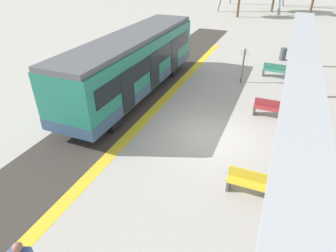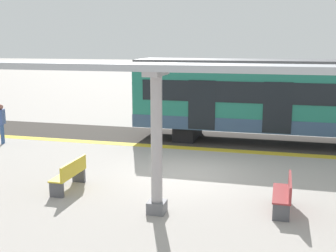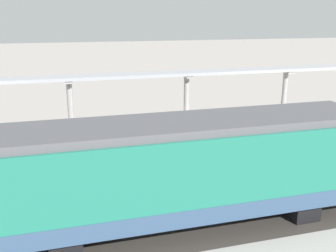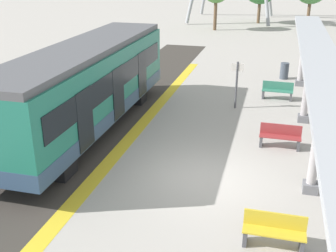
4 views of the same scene
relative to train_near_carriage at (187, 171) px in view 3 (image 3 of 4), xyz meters
name	(u,v)px [view 3 (image 3 of 4)]	position (x,y,z in m)	size (l,w,h in m)	color
ground_plane	(207,159)	(5.25, -2.79, -1.83)	(176.00, 176.00, 0.00)	#A8A19A
tactile_edge_strip	(239,189)	(1.86, -2.79, -1.82)	(0.53, 30.18, 0.01)	gold
trackbed	(263,212)	(-0.01, -2.79, -1.82)	(3.20, 42.18, 0.01)	#38332D
train_near_carriage	(187,171)	(0.00, 0.00, 0.00)	(2.65, 11.93, 3.48)	#1F705D
canopy_pillar_second	(284,101)	(8.46, -8.73, -0.03)	(1.10, 0.44, 3.54)	slate
canopy_pillar_third	(186,107)	(8.46, -2.81, -0.03)	(1.10, 0.44, 3.54)	slate
canopy_pillar_fourth	(71,115)	(8.46, 3.19, -0.03)	(1.10, 0.44, 3.54)	slate
canopy_beam	(185,73)	(8.46, -2.74, 1.79)	(1.20, 23.97, 0.16)	#A8AAB2
bench_near_end	(134,141)	(7.53, 0.26, -1.39)	(1.51, 0.46, 0.86)	maroon
bench_mid_platform	(9,154)	(7.32, 6.09, -1.39)	(1.51, 0.49, 0.86)	#357A63
bench_far_end	(243,132)	(7.46, -5.70, -1.39)	(1.50, 0.44, 0.86)	gold
bench_extra_slot	(334,125)	(7.39, -11.46, -1.39)	(1.51, 0.48, 0.86)	#337967
platform_info_sign	(50,144)	(5.45, 4.22, -0.50)	(0.56, 0.10, 2.20)	#4C4C51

